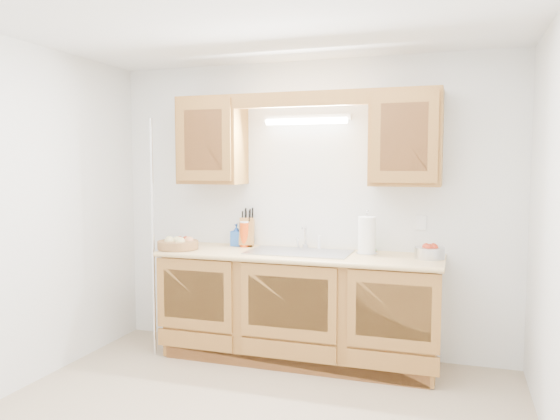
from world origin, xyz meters
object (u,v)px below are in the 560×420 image
at_px(fruit_basket, 178,244).
at_px(knife_block, 247,232).
at_px(apple_bowl, 430,252).
at_px(paper_towel, 367,236).

distance_m(fruit_basket, knife_block, 0.61).
distance_m(fruit_basket, apple_bowl, 2.07).
xyz_separation_m(paper_towel, apple_bowl, (0.49, -0.06, -0.10)).
bearing_deg(knife_block, fruit_basket, -158.99).
bearing_deg(knife_block, paper_towel, -21.10).
xyz_separation_m(fruit_basket, paper_towel, (1.57, 0.24, 0.10)).
distance_m(knife_block, apple_bowl, 1.58).
distance_m(fruit_basket, paper_towel, 1.59).
relative_size(fruit_basket, knife_block, 1.09).
relative_size(knife_block, apple_bowl, 1.22).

